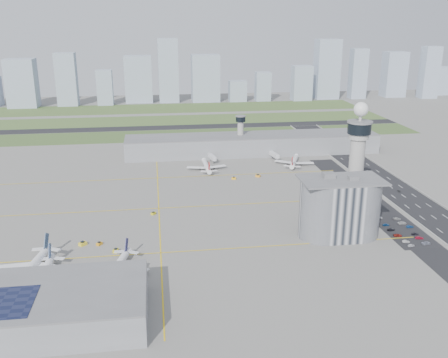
{
  "coord_description": "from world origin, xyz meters",
  "views": [
    {
      "loc": [
        -40.08,
        -250.17,
        107.72
      ],
      "look_at": [
        0.0,
        35.0,
        15.0
      ],
      "focal_mm": 40.0,
      "sensor_mm": 36.0,
      "label": 1
    }
  ],
  "objects": [
    {
      "name": "airplane_far_b",
      "position": [
        65.31,
        109.49,
        5.01
      ],
      "size": [
        41.43,
        44.46,
        10.02
      ],
      "primitive_type": null,
      "rotation": [
        0.0,
        0.0,
        1.2
      ],
      "color": "white",
      "rests_on": "ground"
    },
    {
      "name": "landside_road",
      "position": [
        90.0,
        -10.0,
        0.04
      ],
      "size": [
        18.0,
        260.0,
        0.08
      ],
      "primitive_type": "cube",
      "color": "black",
      "rests_on": "ground"
    },
    {
      "name": "car_lot_10",
      "position": [
        92.37,
        -12.67,
        0.65
      ],
      "size": [
        4.72,
        2.2,
        1.31
      ],
      "primitive_type": "imported",
      "rotation": [
        0.0,
        0.0,
        1.58
      ],
      "color": "silver",
      "rests_on": "ground"
    },
    {
      "name": "car_lot_5",
      "position": [
        83.43,
        -3.3,
        0.54
      ],
      "size": [
        3.32,
        1.28,
        1.08
      ],
      "primitive_type": "imported",
      "rotation": [
        0.0,
        0.0,
        1.53
      ],
      "color": "silver",
      "rests_on": "ground"
    },
    {
      "name": "ground",
      "position": [
        0.0,
        0.0,
        0.0
      ],
      "size": [
        1000.0,
        1000.0,
        0.0
      ],
      "primitive_type": "plane",
      "color": "gray"
    },
    {
      "name": "skyline_bldg_7",
      "position": [
        -59.44,
        436.89,
        30.61
      ],
      "size": [
        35.76,
        28.61,
        61.22
      ],
      "primitive_type": "cube",
      "color": "#9EADC1",
      "rests_on": "ground"
    },
    {
      "name": "car_lot_1",
      "position": [
        83.01,
        -35.37,
        0.6
      ],
      "size": [
        3.78,
        1.69,
        1.21
      ],
      "primitive_type": "imported",
      "rotation": [
        0.0,
        0.0,
        1.46
      ],
      "color": "#AFAFAF",
      "rests_on": "ground"
    },
    {
      "name": "parking_lot",
      "position": [
        88.0,
        -22.0,
        0.05
      ],
      "size": [
        20.0,
        44.0,
        0.1
      ],
      "primitive_type": "cube",
      "color": "black",
      "rests_on": "ground"
    },
    {
      "name": "near_terminal",
      "position": [
        -88.07,
        -82.02,
        6.43
      ],
      "size": [
        84.0,
        42.0,
        13.0
      ],
      "color": "gray",
      "rests_on": "ground"
    },
    {
      "name": "jet_bridge_near_2",
      "position": [
        -53.0,
        -61.0,
        2.85
      ],
      "size": [
        5.39,
        14.31,
        5.7
      ],
      "primitive_type": null,
      "rotation": [
        0.0,
        0.0,
        1.4
      ],
      "color": "silver",
      "rests_on": "ground"
    },
    {
      "name": "tug_4",
      "position": [
        13.27,
        79.73,
        0.89
      ],
      "size": [
        3.39,
        2.63,
        1.77
      ],
      "primitive_type": null,
      "rotation": [
        0.0,
        0.0,
        -1.76
      ],
      "color": "#FCAF14",
      "rests_on": "ground"
    },
    {
      "name": "car_lot_4",
      "position": [
        82.46,
        -13.72,
        0.63
      ],
      "size": [
        3.81,
        1.72,
        1.27
      ],
      "primitive_type": "imported",
      "rotation": [
        0.0,
        0.0,
        1.63
      ],
      "color": "navy",
      "rests_on": "ground"
    },
    {
      "name": "control_tower",
      "position": [
        72.0,
        8.0,
        35.04
      ],
      "size": [
        14.0,
        14.0,
        64.5
      ],
      "color": "#ADAAA5",
      "rests_on": "ground"
    },
    {
      "name": "skyline_bldg_15",
      "position": [
        302.83,
        435.54,
        31.7
      ],
      "size": [
        30.25,
        24.2,
        63.4
      ],
      "primitive_type": "cube",
      "color": "#9EADC1",
      "rests_on": "ground"
    },
    {
      "name": "skyline_bldg_10",
      "position": [
        73.27,
        423.68,
        13.87
      ],
      "size": [
        23.01,
        18.41,
        27.75
      ],
      "primitive_type": "cube",
      "color": "#9EADC1",
      "rests_on": "ground"
    },
    {
      "name": "skyline_bldg_17",
      "position": [
        382.05,
        443.29,
        20.53
      ],
      "size": [
        22.64,
        18.11,
        41.06
      ],
      "primitive_type": "cube",
      "color": "#9EADC1",
      "rests_on": "ground"
    },
    {
      "name": "taxiway_line_h_0",
      "position": [
        -40.0,
        -30.0,
        0.01
      ],
      "size": [
        260.0,
        0.6,
        0.01
      ],
      "primitive_type": "cube",
      "color": "yellow",
      "rests_on": "ground"
    },
    {
      "name": "tug_1",
      "position": [
        -70.19,
        -16.68,
        0.82
      ],
      "size": [
        3.26,
        3.43,
        1.65
      ],
      "primitive_type": null,
      "rotation": [
        0.0,
        0.0,
        -0.65
      ],
      "color": "orange",
      "rests_on": "ground"
    },
    {
      "name": "car_lot_2",
      "position": [
        82.38,
        -27.7,
        0.62
      ],
      "size": [
        4.6,
        2.43,
        1.23
      ],
      "primitive_type": "imported",
      "rotation": [
        0.0,
        0.0,
        1.48
      ],
      "color": "maroon",
      "rests_on": "ground"
    },
    {
      "name": "skyline_bldg_5",
      "position": [
        -150.11,
        419.66,
        33.44
      ],
      "size": [
        25.49,
        20.39,
        66.89
      ],
      "primitive_type": "cube",
      "color": "#9EADC1",
      "rests_on": "ground"
    },
    {
      "name": "car_hw_1",
      "position": [
        115.99,
        38.36,
        0.56
      ],
      "size": [
        1.51,
        3.48,
        1.11
      ],
      "primitive_type": "imported",
      "rotation": [
        0.0,
        0.0,
        -0.1
      ],
      "color": "black",
      "rests_on": "ground"
    },
    {
      "name": "jet_bridge_far_0",
      "position": [
        2.0,
        132.0,
        2.85
      ],
      "size": [
        5.39,
        14.31,
        5.7
      ],
      "primitive_type": null,
      "rotation": [
        0.0,
        0.0,
        -1.4
      ],
      "color": "silver",
      "rests_on": "ground"
    },
    {
      "name": "skyline_bldg_8",
      "position": [
        -19.42,
        431.56,
        41.69
      ],
      "size": [
        26.33,
        21.06,
        83.39
      ],
      "primitive_type": "cube",
      "color": "#9EADC1",
      "rests_on": "ground"
    },
    {
      "name": "skyline_bldg_12",
      "position": [
        162.17,
        421.29,
        23.44
      ],
      "size": [
        26.14,
        20.92,
        46.89
      ],
      "primitive_type": "cube",
      "color": "#9EADC1",
      "rests_on": "ground"
    },
    {
      "name": "airplane_near_a",
      "position": [
        -96.82,
        -43.05,
        5.69
      ],
      "size": [
        41.81,
        46.6,
        11.38
      ],
      "primitive_type": null,
      "rotation": [
        0.0,
        0.0,
        -1.77
      ],
      "color": "white",
      "rests_on": "ground"
    },
    {
      "name": "car_lot_9",
      "position": [
        94.12,
        -17.94,
        0.65
      ],
      "size": [
        4.08,
        1.86,
        1.3
      ],
      "primitive_type": "imported",
      "rotation": [
        0.0,
        0.0,
        1.7
      ],
      "color": "navy",
      "rests_on": "ground"
    },
    {
      "name": "car_lot_0",
      "position": [
        83.35,
        -40.09,
        0.63
      ],
      "size": [
        3.89,
        2.09,
        1.26
      ],
      "primitive_type": "imported",
      "rotation": [
        0.0,
        0.0,
        1.74
      ],
      "color": "silver",
      "rests_on": "ground"
    },
    {
      "name": "skyline_bldg_6",
      "position": [
        -102.68,
        417.9,
        22.6
      ],
      "size": [
        20.04,
        16.03,
        45.2
      ],
      "primitive_type": "cube",
      "color": "#9EADC1",
      "rests_on": "ground"
    },
    {
      "name": "admin_building",
      "position": [
        51.99,
        -22.0,
        15.3
      ],
      "size": [
        42.0,
        24.0,
        33.5
      ],
      "color": "#B2B2B7",
      "rests_on": "ground"
    },
    {
      "name": "grass_strip_0",
      "position": [
        -20.0,
        225.0,
        0.04
      ],
      "size": [
        480.0,
        50.0,
        0.08
      ],
      "primitive_type": "cube",
      "color": "#435E2C",
      "rests_on": "ground"
    },
    {
      "name": "grass_strip_2",
      "position": [
        -20.0,
        380.0,
        0.04
      ],
      "size": [
        480.0,
        70.0,
        0.08
      ],
      "primitive_type": "cube",
      "color": "#4D6530",
      "rests_on": "ground"
    },
    {
      "name": "tug_5",
      "position": [
        31.17,
        82.62,
        0.97
      ],
      "size": [
        4.05,
        3.75,
        1.94
      ],
      "primitive_type": null,
      "rotation": [
        0.0,
        0.0,
        -2.15
      ],
      "color": "orange",
      "rests_on": "ground"
    },
    {
      "name": "skyline_bldg_4",
      "position": [
        -204.47,
        415.19,
        30.18
      ],
      "size": [
        35.81,
        28.65,
        60.36
      ],
      "primitive_type": "cube",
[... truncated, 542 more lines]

